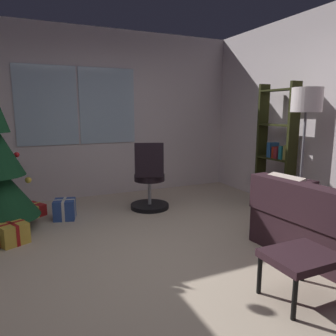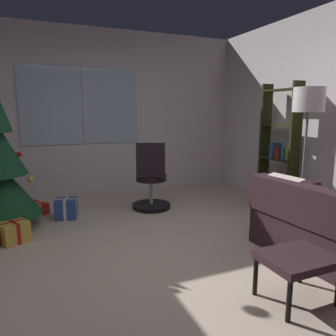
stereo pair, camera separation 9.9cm
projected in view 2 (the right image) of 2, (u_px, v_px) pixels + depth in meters
name	position (u px, v px, depth m)	size (l,w,h in m)	color
ground_plane	(169.00, 270.00, 2.96)	(4.67, 5.50, 0.10)	beige
wall_back_with_windows	(102.00, 114.00, 5.23)	(4.67, 0.12, 2.70)	silver
footstool	(297.00, 261.00, 2.36)	(0.52, 0.42, 0.37)	#331E25
gift_box_red	(33.00, 209.00, 4.37)	(0.41, 0.43, 0.16)	red
gift_box_gold	(13.00, 232.00, 3.47)	(0.37, 0.38, 0.23)	gold
gift_box_blue	(66.00, 208.00, 4.23)	(0.32, 0.32, 0.27)	#2D4C99
office_chair	(151.00, 183.00, 4.57)	(0.56, 0.58, 0.98)	black
bookshelf	(279.00, 155.00, 4.52)	(0.18, 0.64, 1.80)	black
floor_lamp	(308.00, 111.00, 3.64)	(0.35, 0.35, 1.68)	slate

